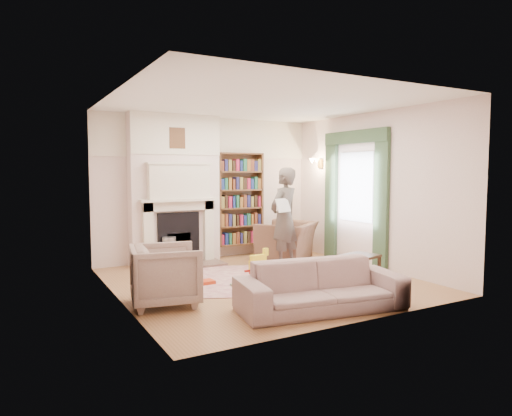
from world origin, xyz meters
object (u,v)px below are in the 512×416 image
armchair_left (166,275)px  paraffin_heater (169,252)px  man_reading (284,218)px  coffee_table (357,270)px  bookcase (240,199)px  armchair_reading (287,241)px  sofa (321,286)px  rocking_horse (258,261)px

armchair_left → paraffin_heater: (0.79, 2.27, -0.12)m
man_reading → paraffin_heater: size_ratio=3.30×
coffee_table → bookcase: bearing=83.8°
armchair_reading → man_reading: size_ratio=0.62×
sofa → rocking_horse: bearing=90.3°
armchair_left → coffee_table: armchair_left is taller
armchair_left → rocking_horse: 2.28m
armchair_reading → man_reading: man_reading is taller
man_reading → rocking_horse: (-0.62, -0.15, -0.70)m
armchair_left → paraffin_heater: 2.41m
paraffin_heater → man_reading: bearing=-29.5°
man_reading → coffee_table: 1.79m
bookcase → armchair_left: size_ratio=2.12×
bookcase → armchair_left: 3.64m
bookcase → man_reading: bearing=-81.5°
paraffin_heater → bookcase: bearing=12.0°
bookcase → armchair_left: bookcase is taller
coffee_table → sofa: bearing=-164.4°
armchair_reading → coffee_table: bearing=48.9°
sofa → armchair_reading: bearing=73.9°
man_reading → coffee_table: bearing=78.5°
paraffin_heater → rocking_horse: size_ratio=1.19×
sofa → man_reading: bearing=77.2°
armchair_reading → coffee_table: (-0.14, -2.22, -0.14)m
sofa → coffee_table: bearing=40.8°
armchair_left → man_reading: size_ratio=0.48×
coffee_table → paraffin_heater: paraffin_heater is taller
man_reading → rocking_horse: man_reading is taller
sofa → paraffin_heater: bearing=113.1°
sofa → paraffin_heater: size_ratio=3.82×
armchair_reading → sofa: 3.33m
armchair_reading → man_reading: bearing=15.6°
sofa → man_reading: 2.67m
rocking_horse → paraffin_heater: bearing=130.2°
sofa → man_reading: (0.98, 2.41, 0.60)m
armchair_left → man_reading: (2.62, 1.24, 0.51)m
armchair_left → man_reading: bearing=-53.6°
sofa → man_reading: man_reading is taller
sofa → coffee_table: size_ratio=3.00×
armchair_reading → sofa: (-1.43, -3.01, -0.06)m
rocking_horse → armchair_reading: bearing=29.8°
armchair_reading → coffee_table: 2.23m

